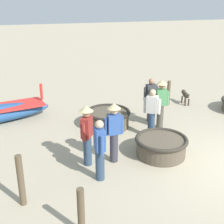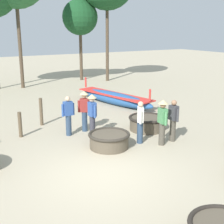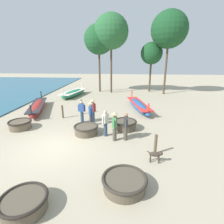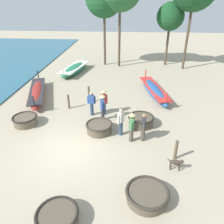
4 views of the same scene
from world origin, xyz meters
The scene contains 23 objects.
ground_plane centered at (0.00, 0.00, 0.00)m, with size 80.00×80.00×0.00m, color tan.
coracle_far_right centered at (0.57, -3.84, 0.27)m, with size 1.45×1.45×0.49m.
coracle_tilted centered at (3.58, -2.69, 0.26)m, with size 1.62×1.62×0.47m.
coracle_weathered centered at (-3.19, 2.21, 0.29)m, with size 1.43×1.43×0.54m.
coracle_upturned centered at (1.24, 1.75, 0.29)m, with size 1.48×1.48×0.54m.
coracle_center centered at (3.57, 2.66, 0.31)m, with size 1.51×1.51×0.58m.
long_boat_red_hull centered at (4.74, 7.21, 0.35)m, with size 2.09×5.60×1.20m.
long_boat_white_hull centered at (-3.97, 6.13, 0.35)m, with size 2.71×5.79×1.20m.
long_boat_green_hull centered at (-2.54, 12.11, 0.36)m, with size 2.28×5.20×1.26m.
fisherman_crouching centered at (3.00, 1.01, 0.96)m, with size 0.36×0.53×1.67m.
fisherman_hauling centered at (0.53, 3.68, 0.84)m, with size 0.53×0.23×1.57m.
fisherman_by_coracle centered at (2.43, 1.56, 0.84)m, with size 0.37×0.46×1.57m.
fisherman_with_hat centered at (1.28, 3.11, 0.96)m, with size 0.36×0.53×1.67m.
fisherman_standing_right centered at (3.60, 1.12, 0.84)m, with size 0.23×0.53×1.57m.
fisherman_standing_left centered at (1.29, 3.83, 0.96)m, with size 0.46×0.37×1.67m.
dog centered at (4.93, -0.96, 0.37)m, with size 0.68×0.25×0.55m.
mooring_post_mid_beach centered at (5.02, -0.25, 0.50)m, with size 0.14×0.14×1.00m, color brown.
mooring_post_shoreline centered at (-1.15, 4.44, 0.50)m, with size 0.14×0.14×0.99m, color brown.
mooring_post_inland centered at (0.03, 5.51, 0.60)m, with size 0.14×0.14×1.20m, color brown.
tree_center centered at (1.71, 14.69, 7.31)m, with size 4.12×4.12×9.39m.
tree_rightmost centered at (8.36, 14.29, 7.40)m, with size 4.17×4.17×9.50m.
tree_tall_back centered at (0.15, 15.22, 6.49)m, with size 3.66×3.66×8.34m.
tree_left_mid centered at (6.75, 15.71, 4.85)m, with size 2.75×2.75×6.26m.
Camera 3 is at (3.53, -7.80, 4.46)m, focal length 28.00 mm.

